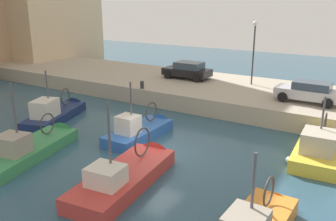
{
  "coord_description": "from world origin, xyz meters",
  "views": [
    {
      "loc": [
        -13.87,
        -9.57,
        7.56
      ],
      "look_at": [
        3.62,
        1.38,
        1.2
      ],
      "focal_mm": 38.59,
      "sensor_mm": 36.0,
      "label": 1
    }
  ],
  "objects_px": {
    "fishing_boat_blue": "(143,134)",
    "fishing_boat_red": "(129,179)",
    "fishing_boat_yellow": "(320,150)",
    "fishing_boat_green": "(34,151)",
    "mooring_bollard_mid": "(142,85)",
    "parked_car_black": "(188,70)",
    "fishing_boat_navy": "(58,116)",
    "parked_car_silver": "(309,92)",
    "quay_streetlamp": "(254,42)"
  },
  "relations": [
    {
      "from": "mooring_bollard_mid",
      "to": "fishing_boat_blue",
      "type": "bearing_deg",
      "value": -144.02
    },
    {
      "from": "fishing_boat_navy",
      "to": "mooring_bollard_mid",
      "type": "bearing_deg",
      "value": -24.95
    },
    {
      "from": "fishing_boat_blue",
      "to": "mooring_bollard_mid",
      "type": "relative_size",
      "value": 9.9
    },
    {
      "from": "fishing_boat_navy",
      "to": "fishing_boat_red",
      "type": "bearing_deg",
      "value": -114.95
    },
    {
      "from": "fishing_boat_green",
      "to": "parked_car_silver",
      "type": "xyz_separation_m",
      "value": [
        13.04,
        -10.64,
        1.78
      ]
    },
    {
      "from": "parked_car_silver",
      "to": "mooring_bollard_mid",
      "type": "distance_m",
      "value": 11.63
    },
    {
      "from": "fishing_boat_yellow",
      "to": "fishing_boat_blue",
      "type": "xyz_separation_m",
      "value": [
        -2.79,
        9.19,
        -0.03
      ]
    },
    {
      "from": "fishing_boat_blue",
      "to": "fishing_boat_navy",
      "type": "bearing_deg",
      "value": 93.62
    },
    {
      "from": "mooring_bollard_mid",
      "to": "fishing_boat_red",
      "type": "bearing_deg",
      "value": -146.83
    },
    {
      "from": "fishing_boat_yellow",
      "to": "fishing_boat_red",
      "type": "bearing_deg",
      "value": 139.54
    },
    {
      "from": "fishing_boat_navy",
      "to": "fishing_boat_green",
      "type": "distance_m",
      "value": 5.72
    },
    {
      "from": "fishing_boat_yellow",
      "to": "quay_streetlamp",
      "type": "height_order",
      "value": "quay_streetlamp"
    },
    {
      "from": "parked_car_black",
      "to": "quay_streetlamp",
      "type": "relative_size",
      "value": 0.82
    },
    {
      "from": "fishing_boat_yellow",
      "to": "parked_car_black",
      "type": "bearing_deg",
      "value": 57.91
    },
    {
      "from": "parked_car_silver",
      "to": "fishing_boat_yellow",
      "type": "bearing_deg",
      "value": -161.18
    },
    {
      "from": "fishing_boat_yellow",
      "to": "mooring_bollard_mid",
      "type": "relative_size",
      "value": 11.91
    },
    {
      "from": "fishing_boat_navy",
      "to": "fishing_boat_green",
      "type": "xyz_separation_m",
      "value": [
        -4.6,
        -3.4,
        -0.05
      ]
    },
    {
      "from": "fishing_boat_navy",
      "to": "fishing_boat_green",
      "type": "bearing_deg",
      "value": -143.5
    },
    {
      "from": "fishing_boat_green",
      "to": "mooring_bollard_mid",
      "type": "distance_m",
      "value": 10.54
    },
    {
      "from": "fishing_boat_yellow",
      "to": "fishing_boat_red",
      "type": "xyz_separation_m",
      "value": [
        -7.57,
        6.45,
        -0.06
      ]
    },
    {
      "from": "parked_car_silver",
      "to": "mooring_bollard_mid",
      "type": "bearing_deg",
      "value": 102.98
    },
    {
      "from": "parked_car_silver",
      "to": "quay_streetlamp",
      "type": "distance_m",
      "value": 6.29
    },
    {
      "from": "fishing_boat_navy",
      "to": "parked_car_silver",
      "type": "height_order",
      "value": "fishing_boat_navy"
    },
    {
      "from": "fishing_boat_yellow",
      "to": "fishing_boat_red",
      "type": "relative_size",
      "value": 0.96
    },
    {
      "from": "parked_car_silver",
      "to": "parked_car_black",
      "type": "distance_m",
      "value": 10.41
    },
    {
      "from": "fishing_boat_yellow",
      "to": "fishing_boat_navy",
      "type": "distance_m",
      "value": 16.15
    },
    {
      "from": "quay_streetlamp",
      "to": "fishing_boat_blue",
      "type": "bearing_deg",
      "value": 167.15
    },
    {
      "from": "fishing_boat_red",
      "to": "fishing_boat_navy",
      "type": "bearing_deg",
      "value": 65.05
    },
    {
      "from": "fishing_boat_blue",
      "to": "parked_car_silver",
      "type": "height_order",
      "value": "fishing_boat_blue"
    },
    {
      "from": "fishing_boat_blue",
      "to": "fishing_boat_green",
      "type": "height_order",
      "value": "fishing_boat_green"
    },
    {
      "from": "fishing_boat_blue",
      "to": "parked_car_black",
      "type": "distance_m",
      "value": 10.79
    },
    {
      "from": "parked_car_silver",
      "to": "fishing_boat_red",
      "type": "bearing_deg",
      "value": 159.96
    },
    {
      "from": "fishing_boat_red",
      "to": "mooring_bollard_mid",
      "type": "bearing_deg",
      "value": 33.17
    },
    {
      "from": "fishing_boat_yellow",
      "to": "fishing_boat_blue",
      "type": "distance_m",
      "value": 9.6
    },
    {
      "from": "fishing_boat_red",
      "to": "quay_streetlamp",
      "type": "distance_m",
      "value": 16.43
    },
    {
      "from": "fishing_boat_red",
      "to": "fishing_boat_navy",
      "type": "distance_m",
      "value": 10.34
    },
    {
      "from": "fishing_boat_red",
      "to": "fishing_boat_blue",
      "type": "relative_size",
      "value": 1.26
    },
    {
      "from": "fishing_boat_blue",
      "to": "fishing_boat_red",
      "type": "bearing_deg",
      "value": -150.26
    },
    {
      "from": "fishing_boat_blue",
      "to": "fishing_boat_green",
      "type": "distance_m",
      "value": 5.97
    },
    {
      "from": "parked_car_black",
      "to": "mooring_bollard_mid",
      "type": "bearing_deg",
      "value": 166.55
    },
    {
      "from": "fishing_boat_red",
      "to": "fishing_boat_green",
      "type": "xyz_separation_m",
      "value": [
        -0.24,
        5.97,
        0.02
      ]
    },
    {
      "from": "fishing_boat_green",
      "to": "parked_car_black",
      "type": "height_order",
      "value": "fishing_boat_green"
    },
    {
      "from": "parked_car_silver",
      "to": "quay_streetlamp",
      "type": "relative_size",
      "value": 0.84
    },
    {
      "from": "parked_car_black",
      "to": "mooring_bollard_mid",
      "type": "distance_m",
      "value": 5.03
    },
    {
      "from": "fishing_boat_navy",
      "to": "mooring_bollard_mid",
      "type": "distance_m",
      "value": 6.56
    },
    {
      "from": "parked_car_black",
      "to": "mooring_bollard_mid",
      "type": "relative_size",
      "value": 7.22
    },
    {
      "from": "fishing_boat_yellow",
      "to": "parked_car_silver",
      "type": "height_order",
      "value": "fishing_boat_yellow"
    },
    {
      "from": "parked_car_black",
      "to": "mooring_bollard_mid",
      "type": "height_order",
      "value": "parked_car_black"
    },
    {
      "from": "fishing_boat_yellow",
      "to": "parked_car_black",
      "type": "distance_m",
      "value": 14.21
    },
    {
      "from": "fishing_boat_navy",
      "to": "quay_streetlamp",
      "type": "relative_size",
      "value": 1.33
    }
  ]
}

